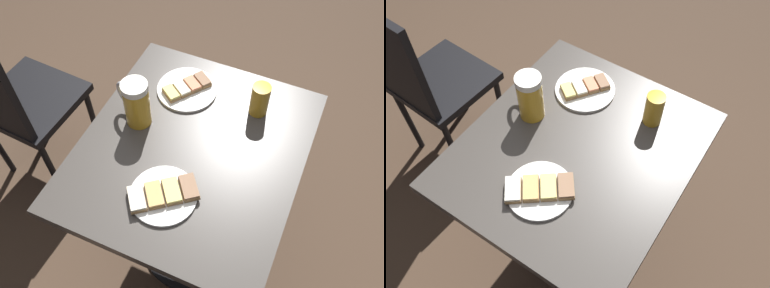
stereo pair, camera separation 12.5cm
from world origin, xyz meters
The scene contains 7 objects.
ground_plane centered at (0.00, 0.00, 0.00)m, with size 6.00×6.00×0.00m, color #4C3828.
cafe_table centered at (0.00, 0.00, 0.58)m, with size 0.67×0.76×0.76m.
plate_near centered at (-0.11, 0.21, 0.77)m, with size 0.20×0.20×0.03m.
plate_far centered at (-0.01, -0.19, 0.77)m, with size 0.20×0.19×0.03m.
beer_mug centered at (-0.20, 0.03, 0.84)m, with size 0.14×0.09×0.16m.
beer_glass_small centered at (0.14, 0.22, 0.82)m, with size 0.06×0.06×0.11m, color gold.
cafe_chair centered at (-0.83, 0.08, 0.52)m, with size 0.40×0.40×0.92m.
Camera 2 is at (0.40, -0.61, 1.80)m, focal length 38.83 mm.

